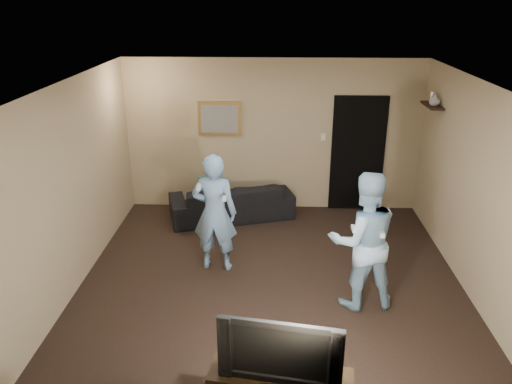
{
  "coord_description": "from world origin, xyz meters",
  "views": [
    {
      "loc": [
        0.01,
        -5.73,
        3.56
      ],
      "look_at": [
        -0.21,
        0.3,
        1.15
      ],
      "focal_mm": 35.0,
      "sensor_mm": 36.0,
      "label": 1
    }
  ],
  "objects_px": {
    "wii_player_right": "(363,241)",
    "wii_player_left": "(215,213)",
    "sofa": "(232,201)",
    "television": "(281,345)"
  },
  "relations": [
    {
      "from": "wii_player_right",
      "to": "sofa",
      "type": "bearing_deg",
      "value": 125.37
    },
    {
      "from": "wii_player_right",
      "to": "wii_player_left",
      "type": "bearing_deg",
      "value": 156.41
    },
    {
      "from": "sofa",
      "to": "wii_player_left",
      "type": "relative_size",
      "value": 1.24
    },
    {
      "from": "television",
      "to": "sofa",
      "type": "bearing_deg",
      "value": 109.68
    },
    {
      "from": "sofa",
      "to": "wii_player_right",
      "type": "height_order",
      "value": "wii_player_right"
    },
    {
      "from": "sofa",
      "to": "television",
      "type": "distance_m",
      "value": 4.39
    },
    {
      "from": "television",
      "to": "wii_player_left",
      "type": "xyz_separation_m",
      "value": [
        -0.87,
        2.61,
        0.05
      ]
    },
    {
      "from": "sofa",
      "to": "television",
      "type": "bearing_deg",
      "value": 83.93
    },
    {
      "from": "television",
      "to": "wii_player_left",
      "type": "bearing_deg",
      "value": 117.64
    },
    {
      "from": "wii_player_left",
      "to": "sofa",
      "type": "bearing_deg",
      "value": 87.28
    }
  ]
}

